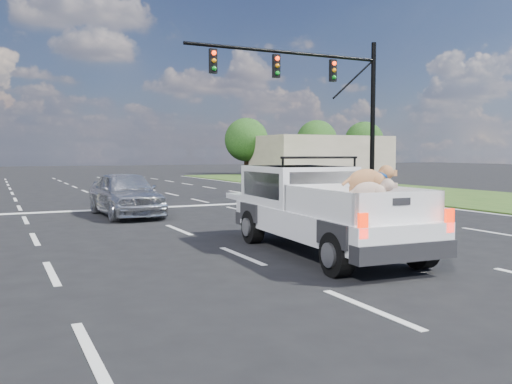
% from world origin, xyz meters
% --- Properties ---
extents(ground, '(160.00, 160.00, 0.00)m').
position_xyz_m(ground, '(0.00, 0.00, 0.00)').
color(ground, black).
rests_on(ground, ground).
extents(road_markings, '(17.75, 60.00, 0.01)m').
position_xyz_m(road_markings, '(0.00, 6.56, 0.01)').
color(road_markings, silver).
rests_on(road_markings, ground).
extents(grass_shoulder_right, '(8.00, 60.00, 0.06)m').
position_xyz_m(grass_shoulder_right, '(13.00, 6.00, 0.03)').
color(grass_shoulder_right, '#214715').
rests_on(grass_shoulder_right, ground).
extents(traffic_signal, '(9.11, 0.31, 7.00)m').
position_xyz_m(traffic_signal, '(7.20, 10.50, 4.73)').
color(traffic_signal, black).
rests_on(traffic_signal, ground).
extents(building_right, '(12.00, 7.00, 3.60)m').
position_xyz_m(building_right, '(22.00, 34.00, 1.80)').
color(building_right, '#BBAB8F').
rests_on(building_right, ground).
extents(tree_far_d, '(4.20, 4.20, 5.40)m').
position_xyz_m(tree_far_d, '(16.00, 38.00, 3.29)').
color(tree_far_d, '#332114').
rests_on(tree_far_d, ground).
extents(tree_far_e, '(4.20, 4.20, 5.40)m').
position_xyz_m(tree_far_e, '(24.00, 38.00, 3.29)').
color(tree_far_e, '#332114').
rests_on(tree_far_e, ground).
extents(tree_far_f, '(4.20, 4.20, 5.40)m').
position_xyz_m(tree_far_f, '(30.00, 38.00, 3.29)').
color(tree_far_f, '#332114').
rests_on(tree_far_f, ground).
extents(pickup_truck, '(2.20, 5.29, 1.95)m').
position_xyz_m(pickup_truck, '(-0.12, -0.27, 0.90)').
color(pickup_truck, black).
rests_on(pickup_truck, ground).
extents(silver_sedan, '(1.88, 4.31, 1.44)m').
position_xyz_m(silver_sedan, '(-2.28, 7.83, 0.72)').
color(silver_sedan, silver).
rests_on(silver_sedan, ground).
extents(black_coupe, '(2.69, 5.23, 1.45)m').
position_xyz_m(black_coupe, '(5.00, 5.82, 0.73)').
color(black_coupe, black).
rests_on(black_coupe, ground).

